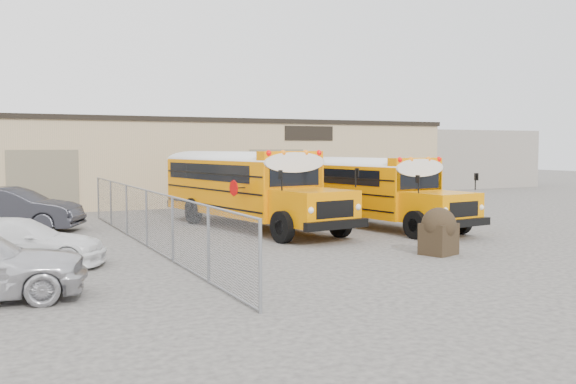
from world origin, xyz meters
name	(u,v)px	position (x,y,z in m)	size (l,w,h in m)	color
ground	(361,247)	(0.00, 0.00, 0.00)	(120.00, 120.00, 0.00)	#3D3A38
warehouse	(180,160)	(0.00, 19.99, 2.37)	(30.20, 10.20, 4.67)	tan
chainlink_fence	(147,218)	(-6.00, 3.00, 0.90)	(0.07, 18.07, 1.81)	gray
distant_building_right	(454,159)	(24.00, 24.00, 2.20)	(10.00, 8.00, 4.40)	gray
school_bus_left	(177,176)	(-2.32, 12.42, 1.75)	(4.09, 10.60, 3.02)	orange
school_bus_right	(286,179)	(2.39, 10.45, 1.60)	(3.59, 9.70, 2.77)	orange
tarp_bundle	(439,231)	(1.29, -2.15, 0.71)	(1.13, 1.08, 1.38)	black
car_white	(19,243)	(-9.81, 1.00, 0.64)	(1.80, 4.42, 1.28)	white
car_dark	(12,210)	(-9.62, 8.76, 0.82)	(1.73, 4.96, 1.63)	#222227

